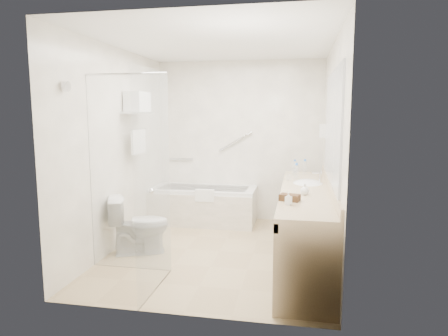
% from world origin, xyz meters
% --- Properties ---
extents(floor, '(3.20, 3.20, 0.00)m').
position_xyz_m(floor, '(0.00, 0.00, 0.00)').
color(floor, tan).
rests_on(floor, ground).
extents(ceiling, '(2.60, 3.20, 0.10)m').
position_xyz_m(ceiling, '(0.00, 0.00, 2.50)').
color(ceiling, white).
rests_on(ceiling, wall_back).
extents(wall_back, '(2.60, 0.10, 2.50)m').
position_xyz_m(wall_back, '(0.00, 1.60, 1.25)').
color(wall_back, white).
rests_on(wall_back, ground).
extents(wall_front, '(2.60, 0.10, 2.50)m').
position_xyz_m(wall_front, '(0.00, -1.60, 1.25)').
color(wall_front, white).
rests_on(wall_front, ground).
extents(wall_left, '(0.10, 3.20, 2.50)m').
position_xyz_m(wall_left, '(-1.30, 0.00, 1.25)').
color(wall_left, white).
rests_on(wall_left, ground).
extents(wall_right, '(0.10, 3.20, 2.50)m').
position_xyz_m(wall_right, '(1.30, 0.00, 1.25)').
color(wall_right, white).
rests_on(wall_right, ground).
extents(bathtub, '(1.60, 0.73, 0.59)m').
position_xyz_m(bathtub, '(-0.50, 1.24, 0.28)').
color(bathtub, silver).
rests_on(bathtub, floor).
extents(grab_bar_short, '(0.40, 0.03, 0.03)m').
position_xyz_m(grab_bar_short, '(-0.95, 1.56, 0.95)').
color(grab_bar_short, silver).
rests_on(grab_bar_short, wall_back).
extents(grab_bar_long, '(0.53, 0.03, 0.33)m').
position_xyz_m(grab_bar_long, '(-0.05, 1.56, 1.25)').
color(grab_bar_long, silver).
rests_on(grab_bar_long, wall_back).
extents(shower_enclosure, '(0.96, 0.91, 2.11)m').
position_xyz_m(shower_enclosure, '(-0.63, -0.93, 1.07)').
color(shower_enclosure, silver).
rests_on(shower_enclosure, floor).
extents(towel_shelf, '(0.24, 0.55, 0.81)m').
position_xyz_m(towel_shelf, '(-1.17, 0.35, 1.75)').
color(towel_shelf, silver).
rests_on(towel_shelf, wall_left).
extents(vanity_counter, '(0.55, 2.70, 0.95)m').
position_xyz_m(vanity_counter, '(1.02, -0.15, 0.64)').
color(vanity_counter, tan).
rests_on(vanity_counter, floor).
extents(sink, '(0.40, 0.52, 0.14)m').
position_xyz_m(sink, '(1.05, 0.25, 0.82)').
color(sink, silver).
rests_on(sink, vanity_counter).
extents(faucet, '(0.03, 0.03, 0.14)m').
position_xyz_m(faucet, '(1.20, 0.25, 0.93)').
color(faucet, silver).
rests_on(faucet, vanity_counter).
extents(mirror, '(0.02, 2.00, 1.20)m').
position_xyz_m(mirror, '(1.29, -0.15, 1.55)').
color(mirror, '#ACB1B8').
rests_on(mirror, wall_right).
extents(hairdryer_unit, '(0.08, 0.10, 0.18)m').
position_xyz_m(hairdryer_unit, '(1.25, 1.05, 1.45)').
color(hairdryer_unit, silver).
rests_on(hairdryer_unit, wall_right).
extents(toilet, '(0.81, 0.64, 0.69)m').
position_xyz_m(toilet, '(-0.95, -0.23, 0.35)').
color(toilet, silver).
rests_on(toilet, floor).
extents(amenity_basket, '(0.22, 0.17, 0.06)m').
position_xyz_m(amenity_basket, '(0.86, -0.79, 0.88)').
color(amenity_basket, '#472D19').
rests_on(amenity_basket, vanity_counter).
extents(soap_bottle_a, '(0.09, 0.13, 0.05)m').
position_xyz_m(soap_bottle_a, '(0.85, -0.96, 0.88)').
color(soap_bottle_a, silver).
rests_on(soap_bottle_a, vanity_counter).
extents(soap_bottle_b, '(0.13, 0.15, 0.09)m').
position_xyz_m(soap_bottle_b, '(1.01, -0.48, 0.90)').
color(soap_bottle_b, silver).
rests_on(soap_bottle_b, vanity_counter).
extents(water_bottle_left, '(0.06, 0.06, 0.21)m').
position_xyz_m(water_bottle_left, '(1.02, 0.96, 0.95)').
color(water_bottle_left, silver).
rests_on(water_bottle_left, vanity_counter).
extents(water_bottle_mid, '(0.06, 0.06, 0.18)m').
position_xyz_m(water_bottle_mid, '(0.88, 1.10, 0.93)').
color(water_bottle_mid, silver).
rests_on(water_bottle_mid, vanity_counter).
extents(water_bottle_right, '(0.06, 0.06, 0.21)m').
position_xyz_m(water_bottle_right, '(0.91, 0.50, 0.95)').
color(water_bottle_right, silver).
rests_on(water_bottle_right, vanity_counter).
extents(drinking_glass_near, '(0.08, 0.08, 0.10)m').
position_xyz_m(drinking_glass_near, '(0.88, 0.84, 0.90)').
color(drinking_glass_near, silver).
rests_on(drinking_glass_near, vanity_counter).
extents(drinking_glass_far, '(0.07, 0.07, 0.08)m').
position_xyz_m(drinking_glass_far, '(0.82, 0.37, 0.89)').
color(drinking_glass_far, silver).
rests_on(drinking_glass_far, vanity_counter).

